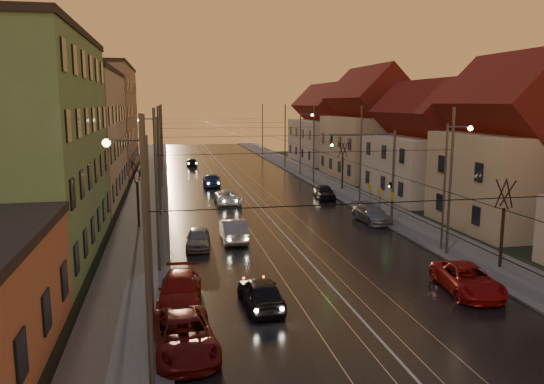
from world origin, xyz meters
TOP-DOWN VIEW (x-y plane):
  - ground at (0.00, 0.00)m, footprint 160.00×160.00m
  - road at (0.00, 40.00)m, footprint 16.00×120.00m
  - sidewalk_left at (-10.00, 40.00)m, footprint 4.00×120.00m
  - sidewalk_right at (10.00, 40.00)m, footprint 4.00×120.00m
  - tram_rail_0 at (-2.20, 40.00)m, footprint 0.06×120.00m
  - tram_rail_1 at (-0.77, 40.00)m, footprint 0.06×120.00m
  - tram_rail_2 at (0.77, 40.00)m, footprint 0.06×120.00m
  - tram_rail_3 at (2.20, 40.00)m, footprint 0.06×120.00m
  - apartment_left_1 at (-17.50, 14.00)m, footprint 10.00×18.00m
  - apartment_left_2 at (-17.50, 34.00)m, footprint 10.00×20.00m
  - apartment_left_3 at (-17.50, 58.00)m, footprint 10.00×24.00m
  - house_right_1 at (17.00, 15.00)m, footprint 8.67×10.20m
  - house_right_2 at (17.00, 28.00)m, footprint 9.18×12.24m
  - house_right_3 at (17.00, 43.00)m, footprint 9.18×14.28m
  - house_right_4 at (17.00, 61.00)m, footprint 9.18×16.32m
  - catenary_pole_l_0 at (-8.60, -6.00)m, footprint 0.16×0.16m
  - catenary_pole_l_1 at (-8.60, 9.00)m, footprint 0.16×0.16m
  - catenary_pole_r_1 at (8.60, 9.00)m, footprint 0.16×0.16m
  - catenary_pole_l_2 at (-8.60, 24.00)m, footprint 0.16×0.16m
  - catenary_pole_r_2 at (8.60, 24.00)m, footprint 0.16×0.16m
  - catenary_pole_l_3 at (-8.60, 39.00)m, footprint 0.16×0.16m
  - catenary_pole_r_3 at (8.60, 39.00)m, footprint 0.16×0.16m
  - catenary_pole_l_4 at (-8.60, 54.00)m, footprint 0.16×0.16m
  - catenary_pole_r_4 at (8.60, 54.00)m, footprint 0.16×0.16m
  - catenary_pole_l_5 at (-8.60, 72.00)m, footprint 0.16×0.16m
  - catenary_pole_r_5 at (8.60, 72.00)m, footprint 0.16×0.16m
  - street_lamp_0 at (-9.10, 2.00)m, footprint 1.75×0.32m
  - street_lamp_1 at (9.10, 10.00)m, footprint 1.75×0.32m
  - street_lamp_2 at (-9.10, 30.00)m, footprint 1.75×0.32m
  - street_lamp_3 at (9.10, 46.00)m, footprint 1.75×0.32m
  - traffic_light_mast at (7.99, 18.00)m, footprint 5.30×0.32m
  - bare_tree_0 at (-10.20, 20.00)m, footprint 1.09×1.09m
  - bare_tree_1 at (10.20, 6.00)m, footprint 1.09×1.09m
  - bare_tree_2 at (10.40, 34.00)m, footprint 1.09×1.09m
  - driving_car_0 at (-4.00, 3.06)m, footprint 1.82×4.19m
  - driving_car_1 at (-3.74, 15.04)m, footprint 1.67×4.63m
  - driving_car_2 at (-2.63, 28.48)m, footprint 2.23×4.80m
  - driving_car_3 at (-3.16, 39.18)m, footprint 2.22×4.86m
  - driving_car_4 at (-4.42, 58.33)m, footprint 1.52×3.73m
  - parked_left_1 at (-7.60, -0.78)m, footprint 2.63×5.04m
  - parked_left_2 at (-7.60, 4.21)m, footprint 2.29×4.83m
  - parked_left_3 at (-6.20, 13.71)m, footprint 1.85×3.89m
  - parked_right_0 at (6.30, 2.94)m, footprint 2.81×5.14m
  - parked_right_1 at (7.60, 18.61)m, footprint 2.18×4.69m
  - parked_right_2 at (6.88, 28.92)m, footprint 2.01×4.22m

SIDE VIEW (x-z plane):
  - ground at x=0.00m, z-range 0.00..0.00m
  - road at x=0.00m, z-range 0.00..0.04m
  - tram_rail_0 at x=-2.20m, z-range 0.04..0.07m
  - tram_rail_1 at x=-0.77m, z-range 0.04..0.07m
  - tram_rail_2 at x=0.77m, z-range 0.04..0.07m
  - tram_rail_3 at x=2.20m, z-range 0.04..0.07m
  - sidewalk_left at x=-10.00m, z-range 0.00..0.15m
  - sidewalk_right at x=10.00m, z-range 0.00..0.15m
  - driving_car_4 at x=-4.42m, z-range 0.00..1.27m
  - parked_left_3 at x=-6.20m, z-range 0.00..1.28m
  - parked_right_1 at x=7.60m, z-range 0.00..1.33m
  - driving_car_2 at x=-2.63m, z-range 0.00..1.33m
  - parked_left_1 at x=-7.60m, z-range 0.00..1.36m
  - parked_left_2 at x=-7.60m, z-range 0.00..1.36m
  - parked_right_0 at x=6.30m, z-range 0.00..1.36m
  - driving_car_3 at x=-3.16m, z-range 0.00..1.38m
  - parked_right_2 at x=6.88m, z-range 0.00..1.39m
  - driving_car_0 at x=-4.00m, z-range 0.00..1.41m
  - driving_car_1 at x=-3.74m, z-range 0.00..1.52m
  - bare_tree_0 at x=-10.20m, z-range -0.07..5.04m
  - bare_tree_1 at x=10.20m, z-range -0.07..5.04m
  - bare_tree_2 at x=10.40m, z-range -0.07..5.04m
  - catenary_pole_l_0 at x=-8.60m, z-range 0.00..9.00m
  - catenary_pole_l_1 at x=-8.60m, z-range 0.00..9.00m
  - catenary_pole_r_1 at x=8.60m, z-range 0.00..9.00m
  - catenary_pole_l_2 at x=-8.60m, z-range 0.00..9.00m
  - catenary_pole_r_2 at x=8.60m, z-range 0.00..9.00m
  - catenary_pole_l_3 at x=-8.60m, z-range 0.00..9.00m
  - catenary_pole_r_3 at x=8.60m, z-range 0.00..9.00m
  - catenary_pole_l_4 at x=-8.60m, z-range 0.00..9.00m
  - catenary_pole_r_4 at x=8.60m, z-range 0.00..9.00m
  - catenary_pole_l_5 at x=-8.60m, z-range 0.00..9.00m
  - catenary_pole_r_5 at x=8.60m, z-range 0.00..9.00m
  - traffic_light_mast at x=7.99m, z-range 1.00..8.20m
  - house_right_2 at x=17.00m, z-range 0.04..9.24m
  - street_lamp_0 at x=-9.10m, z-range 0.89..8.89m
  - street_lamp_1 at x=9.10m, z-range 0.89..8.89m
  - street_lamp_2 at x=-9.10m, z-range 0.89..8.89m
  - street_lamp_3 at x=9.10m, z-range 0.89..8.89m
  - house_right_4 at x=17.00m, z-range 0.05..10.05m
  - house_right_1 at x=17.00m, z-range 0.05..10.85m
  - house_right_3 at x=17.00m, z-range 0.05..11.55m
  - apartment_left_2 at x=-17.50m, z-range 0.00..12.00m
  - apartment_left_1 at x=-17.50m, z-range 0.00..13.00m
  - apartment_left_3 at x=-17.50m, z-range 0.00..14.00m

